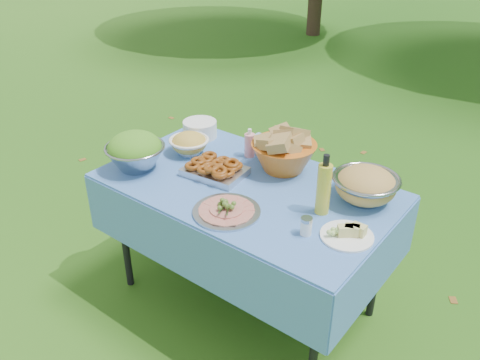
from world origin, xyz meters
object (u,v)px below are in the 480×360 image
plate_stack (200,129)px  bread_bowl (284,150)px  pasta_bowl_steel (366,185)px  salad_bowl (135,151)px  oil_bottle (324,184)px  charcuterie_platter (227,206)px  picnic_table (246,245)px

plate_stack → bread_bowl: bread_bowl is taller
bread_bowl → pasta_bowl_steel: (0.47, -0.02, -0.03)m
plate_stack → pasta_bowl_steel: size_ratio=0.64×
pasta_bowl_steel → salad_bowl: bearing=-157.8°
oil_bottle → salad_bowl: bearing=-166.9°
plate_stack → bread_bowl: bearing=-3.2°
bread_bowl → plate_stack: bearing=176.8°
salad_bowl → bread_bowl: (0.62, 0.47, 0.01)m
plate_stack → bread_bowl: size_ratio=0.59×
bread_bowl → charcuterie_platter: (0.03, -0.51, -0.08)m
salad_bowl → picnic_table: bearing=21.0°
salad_bowl → charcuterie_platter: size_ratio=0.98×
plate_stack → pasta_bowl_steel: 1.09m
picnic_table → plate_stack: plate_stack is taller
bread_bowl → pasta_bowl_steel: size_ratio=1.09×
plate_stack → charcuterie_platter: 0.84m
plate_stack → bread_bowl: 0.62m
salad_bowl → oil_bottle: 1.02m
salad_bowl → charcuterie_platter: salad_bowl is taller
picnic_table → charcuterie_platter: (0.08, -0.26, 0.42)m
picnic_table → bread_bowl: bread_bowl is taller
picnic_table → oil_bottle: (0.42, 0.01, 0.53)m
charcuterie_platter → oil_bottle: size_ratio=1.07×
salad_bowl → plate_stack: size_ratio=1.54×
bread_bowl → pasta_bowl_steel: 0.48m
plate_stack → oil_bottle: 1.02m
picnic_table → pasta_bowl_steel: size_ratio=4.66×
picnic_table → salad_bowl: salad_bowl is taller
salad_bowl → oil_bottle: bearing=13.1°
picnic_table → oil_bottle: 0.68m
picnic_table → bread_bowl: (0.06, 0.25, 0.49)m
bread_bowl → oil_bottle: (0.37, -0.24, 0.03)m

